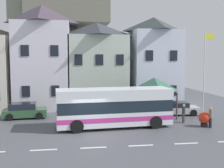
# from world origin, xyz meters

# --- Properties ---
(ground_plane) EXTENTS (40.00, 60.00, 0.07)m
(ground_plane) POSITION_xyz_m (0.00, -0.00, -0.03)
(ground_plane) COLOR #4D4F56
(townhouse_01) EXTENTS (5.73, 5.67, 11.24)m
(townhouse_01) POSITION_xyz_m (-4.43, 11.80, 5.62)
(townhouse_01) COLOR white
(townhouse_01) RESTS_ON ground_plane
(townhouse_02) EXTENTS (6.39, 6.63, 9.52)m
(townhouse_02) POSITION_xyz_m (1.50, 12.28, 4.76)
(townhouse_02) COLOR beige
(townhouse_02) RESTS_ON ground_plane
(townhouse_03) EXTENTS (5.30, 6.13, 10.20)m
(townhouse_03) POSITION_xyz_m (8.09, 12.03, 5.10)
(townhouse_03) COLOR silver
(townhouse_03) RESTS_ON ground_plane
(hilltop_castle) EXTENTS (34.47, 34.47, 19.08)m
(hilltop_castle) POSITION_xyz_m (-2.11, 34.79, 7.05)
(hilltop_castle) COLOR #605D57
(hilltop_castle) RESTS_ON ground_plane
(transit_bus) EXTENTS (9.26, 3.26, 3.09)m
(transit_bus) POSITION_xyz_m (2.02, 2.29, 1.56)
(transit_bus) COLOR silver
(transit_bus) RESTS_ON ground_plane
(bus_shelter) EXTENTS (3.60, 3.60, 3.69)m
(bus_shelter) POSITION_xyz_m (6.36, 5.83, 3.02)
(bus_shelter) COLOR #473D33
(bus_shelter) RESTS_ON ground_plane
(parked_car_00) EXTENTS (4.45, 2.34, 1.23)m
(parked_car_00) POSITION_xyz_m (8.73, 6.32, 0.61)
(parked_car_00) COLOR silver
(parked_car_00) RESTS_ON ground_plane
(parked_car_02) EXTENTS (3.97, 2.19, 1.40)m
(parked_car_02) POSITION_xyz_m (-5.64, 6.71, 0.68)
(parked_car_02) COLOR #305935
(parked_car_02) RESTS_ON ground_plane
(pedestrian_00) EXTENTS (0.29, 0.29, 1.58)m
(pedestrian_00) POSITION_xyz_m (8.13, 2.93, 0.84)
(pedestrian_00) COLOR #38332D
(pedestrian_00) RESTS_ON ground_plane
(pedestrian_01) EXTENTS (0.30, 0.35, 1.63)m
(pedestrian_01) POSITION_xyz_m (9.58, 1.03, 0.88)
(pedestrian_01) COLOR #2D2D38
(pedestrian_01) RESTS_ON ground_plane
(pedestrian_02) EXTENTS (0.35, 0.34, 1.58)m
(pedestrian_02) POSITION_xyz_m (7.55, 4.61, 0.89)
(pedestrian_02) COLOR black
(pedestrian_02) RESTS_ON ground_plane
(public_bench) EXTENTS (1.66, 0.48, 0.87)m
(public_bench) POSITION_xyz_m (7.35, 7.52, 0.47)
(public_bench) COLOR #33473D
(public_bench) RESTS_ON ground_plane
(flagpole) EXTENTS (0.95, 0.10, 7.90)m
(flagpole) POSITION_xyz_m (11.18, 5.40, 4.53)
(flagpole) COLOR silver
(flagpole) RESTS_ON ground_plane
(harbour_buoy) EXTENTS (0.94, 0.94, 1.19)m
(harbour_buoy) POSITION_xyz_m (9.23, 1.36, 0.67)
(harbour_buoy) COLOR black
(harbour_buoy) RESTS_ON ground_plane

